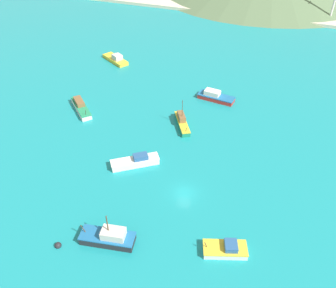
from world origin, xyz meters
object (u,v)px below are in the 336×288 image
fishing_boat_4 (215,97)px  fishing_boat_7 (182,122)px  fishing_boat_5 (81,107)px  fishing_boat_6 (116,59)px  buoy_2 (58,245)px  fishing_boat_0 (136,161)px  fishing_boat_8 (109,237)px  fishing_boat_3 (226,249)px

fishing_boat_4 → fishing_boat_7: 14.60m
fishing_boat_5 → fishing_boat_6: size_ratio=0.89×
fishing_boat_7 → buoy_2: bearing=-100.9°
fishing_boat_0 → fishing_boat_7: (4.14, 16.16, 0.09)m
fishing_boat_8 → buoy_2: (-7.07, -3.64, -0.87)m
fishing_boat_7 → buoy_2: 38.75m
fishing_boat_7 → fishing_boat_8: (-0.29, -34.39, 0.13)m
fishing_boat_5 → buoy_2: size_ratio=8.51×
fishing_boat_4 → fishing_boat_0: bearing=-105.4°
fishing_boat_3 → fishing_boat_8: bearing=-165.3°
fishing_boat_7 → buoy_2: fishing_boat_7 is taller
fishing_boat_6 → fishing_boat_5: bearing=-80.0°
fishing_boat_0 → fishing_boat_7: bearing=75.6°
fishing_boat_5 → fishing_boat_8: 40.48m
fishing_boat_5 → buoy_2: fishing_boat_5 is taller
fishing_boat_3 → fishing_boat_0: bearing=147.5°
fishing_boat_5 → fishing_boat_7: 25.29m
fishing_boat_6 → buoy_2: (22.70, -63.37, -0.62)m
fishing_boat_4 → fishing_boat_8: 48.59m
fishing_boat_6 → fishing_boat_7: (30.06, -25.33, 0.12)m
fishing_boat_0 → fishing_boat_5: (-21.03, 13.69, 0.08)m
fishing_boat_0 → fishing_boat_7: size_ratio=1.05×
fishing_boat_0 → fishing_boat_6: size_ratio=0.89×
fishing_boat_3 → fishing_boat_4: bearing=106.7°
fishing_boat_5 → buoy_2: (17.81, -35.57, -0.72)m
fishing_boat_3 → fishing_boat_7: (-17.28, 29.80, 0.22)m
fishing_boat_7 → fishing_boat_8: bearing=-90.5°
fishing_boat_3 → fishing_boat_8: size_ratio=0.81×
fishing_boat_0 → fishing_boat_3: 25.39m
fishing_boat_6 → fishing_boat_8: (29.77, -59.73, 0.25)m
fishing_boat_4 → fishing_boat_7: (-4.16, -13.99, 0.05)m
buoy_2 → fishing_boat_7: bearing=79.1°
fishing_boat_6 → fishing_boat_0: bearing=-58.0°
fishing_boat_3 → fishing_boat_8: fishing_boat_8 is taller
fishing_boat_7 → fishing_boat_8: 34.40m
fishing_boat_8 → buoy_2: size_ratio=8.42×
fishing_boat_3 → fishing_boat_7: size_ratio=0.84×
fishing_boat_8 → fishing_boat_5: bearing=127.9°
buoy_2 → fishing_boat_3: bearing=18.5°
fishing_boat_3 → fishing_boat_5: (-42.45, 27.33, 0.20)m
fishing_boat_5 → fishing_boat_7: (25.17, 2.47, 0.02)m
fishing_boat_5 → buoy_2: bearing=-63.4°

